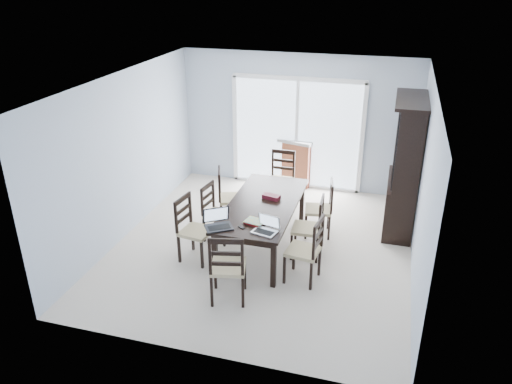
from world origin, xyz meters
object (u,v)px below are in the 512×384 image
chair_right_mid (313,221)px  chair_end_near (227,261)px  chair_left_near (190,222)px  hot_tub (285,148)px  chair_left_mid (214,206)px  chair_right_near (310,244)px  laptop_silver (264,229)px  chair_end_far (282,172)px  chair_right_far (324,202)px  cell_phone (241,227)px  laptop_dark (219,224)px  chair_left_far (226,191)px  dining_table (263,208)px  china_hutch (405,168)px  game_box (271,197)px

chair_right_mid → chair_end_near: bearing=146.9°
chair_left_near → hot_tub: (0.54, 3.91, -0.13)m
chair_left_mid → chair_right_near: bearing=73.4°
laptop_silver → chair_end_far: bearing=112.1°
chair_right_near → chair_right_far: chair_right_near is taller
chair_right_far → laptop_silver: 1.65m
cell_phone → chair_right_mid: bearing=72.0°
chair_end_near → laptop_dark: size_ratio=2.63×
chair_left_mid → chair_left_far: bearing=-175.3°
dining_table → laptop_dark: laptop_dark is taller
chair_right_far → laptop_silver: size_ratio=2.95×
chair_right_mid → laptop_silver: (-0.53, -0.81, 0.21)m
laptop_silver → hot_tub: size_ratio=0.17×
chair_right_far → chair_left_mid: bearing=99.4°
chair_left_far → chair_end_near: chair_end_near is taller
dining_table → china_hutch: size_ratio=1.00×
laptop_silver → cell_phone: 0.35m
laptop_dark → cell_phone: (0.30, 0.09, -0.06)m
chair_right_mid → chair_end_near: size_ratio=0.94×
chair_right_mid → chair_end_far: (-0.87, 1.68, 0.02)m
china_hutch → cell_phone: (-2.11, -2.07, -0.32)m
chair_left_far → chair_end_far: size_ratio=0.99×
chair_left_far → laptop_silver: bearing=16.4°
chair_right_near → chair_left_mid: bearing=72.7°
chair_left_far → chair_left_mid: bearing=-23.3°
cell_phone → hot_tub: size_ratio=0.05×
chair_left_far → game_box: (0.87, -0.39, 0.18)m
chair_right_near → hot_tub: chair_right_near is taller
cell_phone → laptop_dark: bearing=-131.5°
laptop_silver → chair_right_near: bearing=27.0°
chair_left_near → laptop_dark: chair_left_near is taller
chair_left_far → chair_right_mid: (1.58, -0.64, -0.02)m
chair_left_far → chair_right_near: 2.10m
chair_left_far → chair_end_far: chair_end_far is taller
dining_table → chair_left_far: (-0.79, 0.58, -0.07)m
laptop_dark → laptop_silver: 0.64m
chair_right_near → laptop_dark: chair_right_near is taller
laptop_dark → game_box: 1.20m
chair_left_far → chair_right_near: (1.65, -1.31, -0.01)m
chair_right_near → cell_phone: size_ratio=11.58×
cell_phone → laptop_silver: bearing=22.9°
chair_left_near → game_box: (1.03, 0.80, 0.18)m
china_hutch → chair_right_near: china_hutch is taller
chair_left_far → laptop_dark: size_ratio=2.55×
laptop_dark → game_box: laptop_dark is taller
chair_left_near → chair_left_far: chair_left_far is taller
hot_tub → chair_left_near: bearing=-97.9°
chair_right_near → chair_right_mid: chair_right_near is taller
chair_left_mid → cell_phone: chair_left_mid is taller
hot_tub → game_box: bearing=-81.2°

